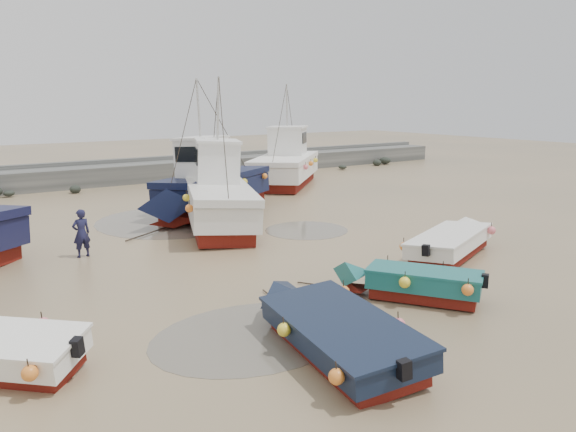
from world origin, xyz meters
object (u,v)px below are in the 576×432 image
dinghy_2 (410,278)px  cabin_boat_2 (209,186)px  cabin_boat_3 (287,164)px  dinghy_1 (334,326)px  dinghy_3 (454,239)px  person (83,257)px  cabin_boat_1 (216,195)px

dinghy_2 → cabin_boat_2: 13.50m
cabin_boat_3 → dinghy_1: bearing=-76.2°
dinghy_3 → cabin_boat_3: 17.54m
dinghy_3 → dinghy_2: bearing=-84.9°
dinghy_2 → person: bearing=90.1°
dinghy_2 → dinghy_3: (4.57, 2.25, -0.03)m
dinghy_1 → dinghy_3: (8.28, 3.54, -0.00)m
cabin_boat_1 → cabin_boat_2: same height
person → dinghy_3: bearing=140.4°
dinghy_1 → dinghy_2: bearing=29.0°
dinghy_1 → cabin_boat_2: cabin_boat_2 is taller
cabin_boat_1 → person: (-6.06, -1.75, -1.33)m
cabin_boat_2 → cabin_boat_3: 10.16m
cabin_boat_1 → person: bearing=-142.1°
dinghy_2 → cabin_boat_1: 11.05m
dinghy_3 → person: bearing=-144.2°
dinghy_1 → cabin_boat_2: 15.41m
dinghy_2 → dinghy_3: bearing=-7.5°
dinghy_3 → person: (-10.80, 7.02, -0.53)m
dinghy_2 → cabin_boat_1: size_ratio=0.46×
cabin_boat_3 → person: bearing=-101.3°
dinghy_1 → cabin_boat_1: 12.83m
dinghy_2 → cabin_boat_2: cabin_boat_2 is taller
dinghy_3 → cabin_boat_1: (-4.74, 8.77, 0.79)m
dinghy_3 → cabin_boat_3: bearing=143.8°
dinghy_2 → person: (-6.22, 9.27, -0.56)m
dinghy_1 → dinghy_2: same height
cabin_boat_1 → cabin_boat_2: (0.88, 2.43, 0.02)m
dinghy_3 → dinghy_1: bearing=-88.0°
cabin_boat_2 → person: cabin_boat_2 is taller
cabin_boat_1 → cabin_boat_2: size_ratio=1.10×
dinghy_3 → cabin_boat_2: bearing=177.9°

